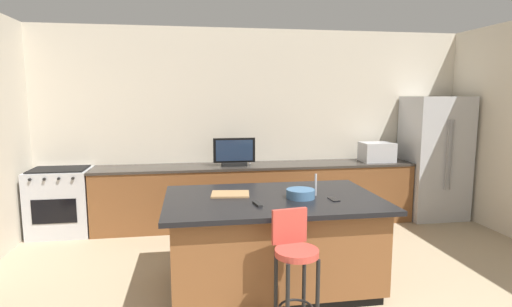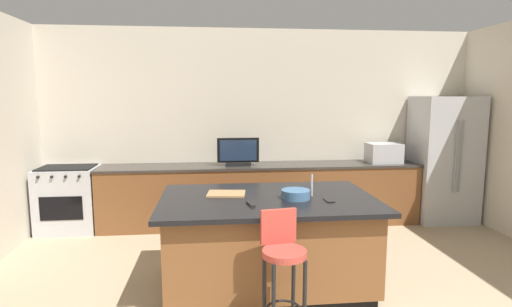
{
  "view_description": "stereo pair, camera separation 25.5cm",
  "coord_description": "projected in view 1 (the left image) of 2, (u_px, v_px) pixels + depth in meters",
  "views": [
    {
      "loc": [
        -1.0,
        -1.6,
        1.9
      ],
      "look_at": [
        -0.24,
        3.1,
        1.22
      ],
      "focal_mm": 28.57,
      "sensor_mm": 36.0,
      "label": 1
    },
    {
      "loc": [
        -0.75,
        -1.63,
        1.9
      ],
      "look_at": [
        -0.24,
        3.1,
        1.22
      ],
      "focal_mm": 28.57,
      "sensor_mm": 36.0,
      "label": 2
    }
  ],
  "objects": [
    {
      "name": "wall_back",
      "position": [
        256.0,
        126.0,
        6.26
      ],
      "size": [
        6.98,
        0.12,
        2.89
      ],
      "primitive_type": "cube",
      "color": "beige",
      "rests_on": "ground_plane"
    },
    {
      "name": "counter_back",
      "position": [
        257.0,
        194.0,
        6.02
      ],
      "size": [
        4.66,
        0.62,
        0.9
      ],
      "color": "brown",
      "rests_on": "ground_plane"
    },
    {
      "name": "kitchen_island",
      "position": [
        272.0,
        241.0,
        4.05
      ],
      "size": [
        2.09,
        1.35,
        0.91
      ],
      "color": "black",
      "rests_on": "ground_plane"
    },
    {
      "name": "refrigerator",
      "position": [
        434.0,
        158.0,
        6.34
      ],
      "size": [
        0.89,
        0.75,
        1.89
      ],
      "color": "#B7BABF",
      "rests_on": "ground_plane"
    },
    {
      "name": "range_oven",
      "position": [
        61.0,
        202.0,
        5.59
      ],
      "size": [
        0.79,
        0.63,
        0.92
      ],
      "color": "#B7BABF",
      "rests_on": "ground_plane"
    },
    {
      "name": "microwave",
      "position": [
        377.0,
        152.0,
        6.23
      ],
      "size": [
        0.48,
        0.36,
        0.29
      ],
      "primitive_type": "cube",
      "color": "#B7BABF",
      "rests_on": "counter_back"
    },
    {
      "name": "tv_monitor",
      "position": [
        234.0,
        153.0,
        5.83
      ],
      "size": [
        0.6,
        0.16,
        0.4
      ],
      "color": "black",
      "rests_on": "counter_back"
    },
    {
      "name": "sink_faucet_back",
      "position": [
        249.0,
        156.0,
        6.02
      ],
      "size": [
        0.02,
        0.02,
        0.24
      ],
      "primitive_type": "cylinder",
      "color": "#B2B2B7",
      "rests_on": "counter_back"
    },
    {
      "name": "sink_faucet_island",
      "position": [
        316.0,
        185.0,
        4.05
      ],
      "size": [
        0.02,
        0.02,
        0.22
      ],
      "primitive_type": "cylinder",
      "color": "#B2B2B7",
      "rests_on": "kitchen_island"
    },
    {
      "name": "bar_stool_center",
      "position": [
        295.0,
        263.0,
        3.16
      ],
      "size": [
        0.34,
        0.36,
        1.01
      ],
      "rotation": [
        0.0,
        0.0,
        0.16
      ],
      "color": "#B23D33",
      "rests_on": "ground_plane"
    },
    {
      "name": "fruit_bowl",
      "position": [
        301.0,
        194.0,
        3.95
      ],
      "size": [
        0.28,
        0.28,
        0.09
      ],
      "primitive_type": "cylinder",
      "color": "#3F668C",
      "rests_on": "kitchen_island"
    },
    {
      "name": "cell_phone",
      "position": [
        334.0,
        199.0,
        3.89
      ],
      "size": [
        0.08,
        0.15,
        0.01
      ],
      "primitive_type": "cube",
      "rotation": [
        0.0,
        0.0,
        0.07
      ],
      "color": "black",
      "rests_on": "kitchen_island"
    },
    {
      "name": "tv_remote",
      "position": [
        258.0,
        204.0,
        3.7
      ],
      "size": [
        0.07,
        0.17,
        0.02
      ],
      "primitive_type": "cube",
      "rotation": [
        0.0,
        0.0,
        0.16
      ],
      "color": "black",
      "rests_on": "kitchen_island"
    },
    {
      "name": "cutting_board",
      "position": [
        230.0,
        194.0,
        4.08
      ],
      "size": [
        0.41,
        0.32,
        0.02
      ],
      "primitive_type": "cube",
      "rotation": [
        0.0,
        0.0,
        -0.12
      ],
      "color": "#A87F51",
      "rests_on": "kitchen_island"
    }
  ]
}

